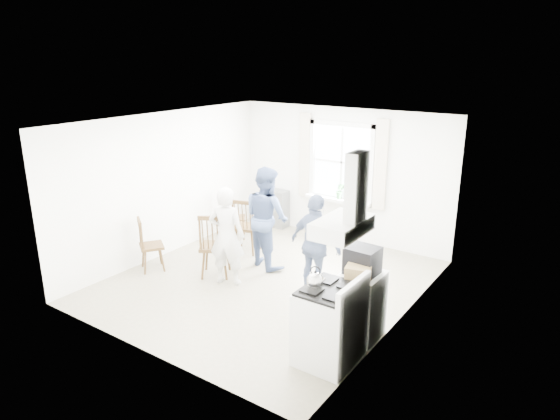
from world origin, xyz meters
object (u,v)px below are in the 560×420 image
at_px(person_mid, 267,217).
at_px(person_left, 227,236).
at_px(low_cabinet, 361,305).
at_px(person_right, 316,245).
at_px(gas_stove, 330,324).
at_px(stereo_stack, 363,260).
at_px(windsor_chair_a, 244,221).
at_px(windsor_chair_c, 214,239).
at_px(windsor_chair_b, 145,239).

bearing_deg(person_mid, person_left, 104.61).
height_order(low_cabinet, person_right, person_right).
height_order(gas_stove, low_cabinet, gas_stove).
xyz_separation_m(low_cabinet, person_right, (-1.14, 0.75, 0.34)).
height_order(gas_stove, stereo_stack, stereo_stack).
distance_m(windsor_chair_a, windsor_chair_c, 1.14).
bearing_deg(person_right, low_cabinet, 154.98).
distance_m(windsor_chair_c, person_left, 0.33).
height_order(stereo_stack, person_mid, person_mid).
height_order(low_cabinet, windsor_chair_c, windsor_chair_c).
height_order(gas_stove, windsor_chair_a, gas_stove).
bearing_deg(person_right, windsor_chair_b, 26.74).
bearing_deg(person_right, person_left, 29.42).
distance_m(gas_stove, stereo_stack, 0.92).
bearing_deg(windsor_chair_b, windsor_chair_c, 20.27).
bearing_deg(low_cabinet, person_left, 174.32).
height_order(gas_stove, person_right, person_right).
xyz_separation_m(low_cabinet, windsor_chair_c, (-2.77, 0.26, 0.23)).
bearing_deg(gas_stove, windsor_chair_c, 160.37).
relative_size(windsor_chair_a, windsor_chair_c, 0.94).
distance_m(windsor_chair_b, person_right, 2.96).
xyz_separation_m(low_cabinet, person_mid, (-2.38, 1.20, 0.43)).
relative_size(stereo_stack, windsor_chair_c, 0.36).
height_order(gas_stove, windsor_chair_b, gas_stove).
xyz_separation_m(windsor_chair_c, person_left, (0.30, -0.02, 0.13)).
height_order(low_cabinet, windsor_chair_a, windsor_chair_a).
height_order(stereo_stack, person_left, person_left).
bearing_deg(person_mid, low_cabinet, 173.22).
bearing_deg(windsor_chair_c, gas_stove, -19.63).
bearing_deg(low_cabinet, windsor_chair_b, -177.57).
height_order(stereo_stack, windsor_chair_c, stereo_stack).
bearing_deg(person_right, stereo_stack, 154.74).
relative_size(person_mid, person_right, 1.12).
height_order(windsor_chair_c, person_right, person_right).
relative_size(gas_stove, windsor_chair_a, 1.06).
distance_m(windsor_chair_a, windsor_chair_b, 1.79).
distance_m(low_cabinet, stereo_stack, 0.62).
bearing_deg(windsor_chair_a, person_right, -18.21).
xyz_separation_m(windsor_chair_b, person_right, (2.80, 0.92, 0.22)).
distance_m(stereo_stack, person_mid, 2.66).
xyz_separation_m(windsor_chair_a, person_left, (0.55, -1.13, 0.16)).
xyz_separation_m(stereo_stack, windsor_chair_a, (-3.01, 1.37, -0.43)).
relative_size(low_cabinet, windsor_chair_a, 0.85).
height_order(windsor_chair_b, windsor_chair_c, windsor_chair_c).
xyz_separation_m(windsor_chair_b, windsor_chair_c, (1.17, 0.43, 0.11)).
bearing_deg(windsor_chair_a, low_cabinet, -24.45).
bearing_deg(low_cabinet, person_right, 146.45).
relative_size(low_cabinet, person_left, 0.56).
bearing_deg(windsor_chair_b, low_cabinet, 2.43).
bearing_deg(stereo_stack, windsor_chair_c, 174.58).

